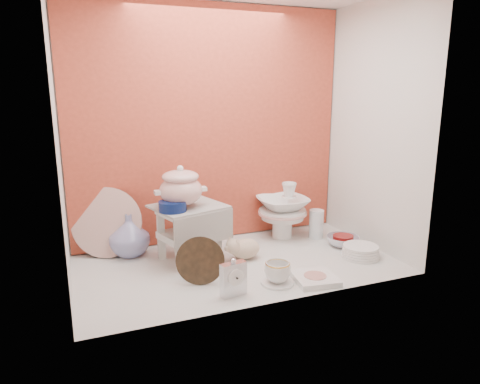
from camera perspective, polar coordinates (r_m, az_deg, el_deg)
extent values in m
plane|color=silver|center=(2.57, -0.25, -9.29)|extent=(1.80, 1.80, 0.00)
cube|color=#C54931|center=(2.85, -3.98, 8.54)|extent=(1.80, 0.06, 1.50)
cube|color=silver|center=(2.22, -22.61, 6.15)|extent=(0.06, 1.00, 1.50)
cube|color=silver|center=(2.83, 17.11, 7.96)|extent=(0.06, 1.00, 1.50)
cylinder|color=#091748|center=(2.45, -8.73, -1.81)|extent=(0.18, 0.18, 0.06)
imported|color=white|center=(2.73, -14.14, -5.45)|extent=(0.29, 0.29, 0.25)
cube|color=silver|center=(2.17, -0.87, -11.01)|extent=(0.14, 0.07, 0.19)
ellipsoid|color=#CBAB8F|center=(2.61, 0.68, -7.31)|extent=(0.25, 0.20, 0.13)
cylinder|color=white|center=(2.33, 4.85, -11.61)|extent=(0.20, 0.20, 0.01)
imported|color=white|center=(2.31, 4.88, -10.28)|extent=(0.17, 0.17, 0.11)
cube|color=white|center=(2.38, 9.69, -10.99)|extent=(0.24, 0.24, 0.03)
cylinder|color=white|center=(2.74, 15.35, -7.43)|extent=(0.27, 0.27, 0.07)
imported|color=silver|center=(2.91, 13.20, -6.20)|extent=(0.26, 0.26, 0.06)
cylinder|color=silver|center=(3.00, 9.85, -4.11)|extent=(0.10, 0.10, 0.19)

